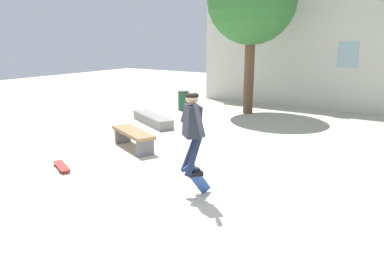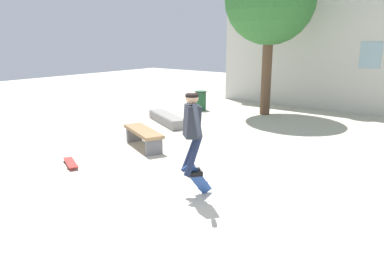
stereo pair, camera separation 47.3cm
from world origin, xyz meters
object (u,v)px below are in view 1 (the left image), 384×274
skater (192,126)px  park_bench (133,136)px  trash_bin (184,100)px  skateboard_resting (62,166)px  skate_ledge (152,119)px  tree_left (252,0)px  skateboard_flipping (197,179)px

skater → park_bench: bearing=99.7°
trash_bin → skateboard_resting: 7.00m
skate_ledge → trash_bin: trash_bin is taller
tree_left → trash_bin: size_ratio=7.58×
skateboard_flipping → skateboard_resting: size_ratio=0.92×
tree_left → skateboard_resting: size_ratio=7.05×
trash_bin → skateboard_flipping: trash_bin is taller
park_bench → skateboard_resting: 1.97m
trash_bin → skater: skater is taller
park_bench → skateboard_flipping: skateboard_flipping is taller
park_bench → trash_bin: bearing=134.8°
skater → skateboard_flipping: bearing=15.6°
trash_bin → tree_left: bearing=19.1°
park_bench → skate_ledge: bearing=143.4°
skater → skateboard_resting: skater is taller
skateboard_resting → skater: bearing=30.4°
skater → skateboard_resting: 3.30m
trash_bin → skater: bearing=-54.1°
skateboard_flipping → skateboard_resting: bearing=109.1°
park_bench → skate_ledge: 2.74m
park_bench → skate_ledge: (-1.36, 2.38, -0.19)m
skate_ledge → skateboard_flipping: bearing=-16.1°
tree_left → park_bench: (-0.39, -5.65, -3.55)m
park_bench → tree_left: bearing=109.7°
skate_ledge → skateboard_flipping: (4.21, -3.89, 0.17)m
tree_left → skateboard_flipping: (2.46, -7.16, -3.56)m
tree_left → park_bench: 6.68m
park_bench → skater: skater is taller
park_bench → skate_ledge: park_bench is taller
tree_left → skate_ledge: 5.27m
park_bench → skater: (2.81, -1.61, 0.93)m
park_bench → skateboard_flipping: (2.85, -1.51, -0.01)m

